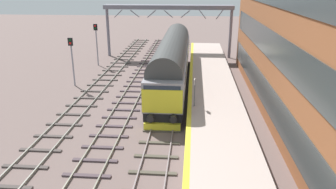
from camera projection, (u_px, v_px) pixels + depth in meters
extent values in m
plane|color=#6B5753|center=(168.00, 105.00, 25.49)|extent=(140.00, 140.00, 0.00)
cube|color=gray|center=(159.00, 104.00, 25.52)|extent=(0.07, 60.00, 0.15)
cube|color=gray|center=(177.00, 104.00, 25.41)|extent=(0.07, 60.00, 0.15)
cube|color=#4D483B|center=(153.00, 173.00, 16.34)|extent=(2.50, 0.26, 0.09)
cube|color=#4D483B|center=(156.00, 157.00, 17.86)|extent=(2.50, 0.26, 0.09)
cube|color=#4D483B|center=(159.00, 143.00, 19.38)|extent=(2.50, 0.26, 0.09)
cube|color=#4D483B|center=(162.00, 131.00, 20.91)|extent=(2.50, 0.26, 0.09)
cube|color=#4D483B|center=(164.00, 121.00, 22.43)|extent=(2.50, 0.26, 0.09)
cube|color=#4D483B|center=(166.00, 112.00, 23.95)|extent=(2.50, 0.26, 0.09)
cube|color=#4D483B|center=(168.00, 104.00, 25.48)|extent=(2.50, 0.26, 0.09)
cube|color=#4D483B|center=(169.00, 97.00, 27.00)|extent=(2.50, 0.26, 0.09)
cube|color=#4D483B|center=(171.00, 91.00, 28.52)|extent=(2.50, 0.26, 0.09)
cube|color=#4D483B|center=(172.00, 86.00, 30.05)|extent=(2.50, 0.26, 0.09)
cube|color=#4D483B|center=(173.00, 81.00, 31.57)|extent=(2.50, 0.26, 0.09)
cube|color=#4D483B|center=(174.00, 76.00, 33.09)|extent=(2.50, 0.26, 0.09)
cube|color=#4D483B|center=(175.00, 72.00, 34.62)|extent=(2.50, 0.26, 0.09)
cube|color=#4D483B|center=(176.00, 68.00, 36.14)|extent=(2.50, 0.26, 0.09)
cube|color=#4D483B|center=(177.00, 65.00, 37.66)|extent=(2.50, 0.26, 0.09)
cube|color=#4D483B|center=(178.00, 61.00, 39.19)|extent=(2.50, 0.26, 0.09)
cube|color=#4D483B|center=(178.00, 58.00, 40.71)|extent=(2.50, 0.26, 0.09)
cube|color=#4D483B|center=(179.00, 56.00, 42.23)|extent=(2.50, 0.26, 0.09)
cube|color=#4D483B|center=(179.00, 53.00, 43.76)|extent=(2.50, 0.26, 0.09)
cube|color=#4D483B|center=(180.00, 51.00, 45.28)|extent=(2.50, 0.26, 0.09)
cube|color=#4D483B|center=(180.00, 48.00, 46.80)|extent=(2.50, 0.26, 0.09)
cube|color=#4D483B|center=(181.00, 46.00, 48.33)|extent=(2.50, 0.26, 0.09)
cube|color=#4D483B|center=(181.00, 44.00, 49.85)|extent=(2.50, 0.26, 0.09)
cube|color=#4D483B|center=(182.00, 42.00, 51.37)|extent=(2.50, 0.26, 0.09)
cube|color=#4D483B|center=(182.00, 41.00, 52.90)|extent=(2.50, 0.26, 0.09)
cube|color=gray|center=(119.00, 102.00, 25.77)|extent=(0.07, 60.00, 0.15)
cube|color=gray|center=(136.00, 103.00, 25.66)|extent=(0.07, 60.00, 0.15)
cube|color=#4B3D42|center=(87.00, 176.00, 16.10)|extent=(2.50, 0.26, 0.09)
cube|color=#4B3D42|center=(95.00, 160.00, 17.48)|extent=(2.50, 0.26, 0.09)
cube|color=#4B3D42|center=(102.00, 147.00, 18.85)|extent=(2.50, 0.26, 0.09)
cube|color=#4B3D42|center=(109.00, 136.00, 20.23)|extent=(2.50, 0.26, 0.09)
cube|color=#4B3D42|center=(114.00, 126.00, 21.60)|extent=(2.50, 0.26, 0.09)
cube|color=#4B3D42|center=(119.00, 118.00, 22.98)|extent=(2.50, 0.26, 0.09)
cube|color=#4B3D42|center=(123.00, 110.00, 24.35)|extent=(2.50, 0.26, 0.09)
cube|color=#4B3D42|center=(127.00, 103.00, 25.73)|extent=(2.50, 0.26, 0.09)
cube|color=#4B3D42|center=(131.00, 97.00, 27.10)|extent=(2.50, 0.26, 0.09)
cube|color=#4B3D42|center=(134.00, 91.00, 28.48)|extent=(2.50, 0.26, 0.09)
cube|color=#4B3D42|center=(137.00, 86.00, 29.85)|extent=(2.50, 0.26, 0.09)
cube|color=#4B3D42|center=(139.00, 82.00, 31.23)|extent=(2.50, 0.26, 0.09)
cube|color=#4B3D42|center=(142.00, 77.00, 32.60)|extent=(2.50, 0.26, 0.09)
cube|color=#4B3D42|center=(144.00, 74.00, 33.98)|extent=(2.50, 0.26, 0.09)
cube|color=#4B3D42|center=(146.00, 70.00, 35.35)|extent=(2.50, 0.26, 0.09)
cube|color=#4B3D42|center=(148.00, 67.00, 36.73)|extent=(2.50, 0.26, 0.09)
cube|color=#4B3D42|center=(149.00, 64.00, 38.10)|extent=(2.50, 0.26, 0.09)
cube|color=#4B3D42|center=(151.00, 61.00, 39.48)|extent=(2.50, 0.26, 0.09)
cube|color=#4B3D42|center=(153.00, 58.00, 40.85)|extent=(2.50, 0.26, 0.09)
cube|color=#4B3D42|center=(154.00, 56.00, 42.23)|extent=(2.50, 0.26, 0.09)
cube|color=#4B3D42|center=(155.00, 53.00, 43.60)|extent=(2.50, 0.26, 0.09)
cube|color=#4B3D42|center=(156.00, 51.00, 44.97)|extent=(2.50, 0.26, 0.09)
cube|color=#4B3D42|center=(158.00, 49.00, 46.35)|extent=(2.50, 0.26, 0.09)
cube|color=#4B3D42|center=(159.00, 47.00, 47.72)|extent=(2.50, 0.26, 0.09)
cube|color=#4B3D42|center=(160.00, 45.00, 49.10)|extent=(2.50, 0.26, 0.09)
cube|color=#4B3D42|center=(161.00, 43.00, 50.47)|extent=(2.50, 0.26, 0.09)
cube|color=#4B3D42|center=(162.00, 42.00, 51.85)|extent=(2.50, 0.26, 0.09)
cube|color=#4B3D42|center=(162.00, 40.00, 53.22)|extent=(2.50, 0.26, 0.09)
cube|color=gray|center=(76.00, 101.00, 26.04)|extent=(0.07, 60.00, 0.15)
cube|color=gray|center=(94.00, 102.00, 25.93)|extent=(0.07, 60.00, 0.15)
cube|color=#483F3C|center=(7.00, 187.00, 15.22)|extent=(2.50, 0.26, 0.09)
cube|color=#483F3C|center=(25.00, 167.00, 16.88)|extent=(2.50, 0.26, 0.09)
cube|color=#483F3C|center=(41.00, 150.00, 18.53)|extent=(2.50, 0.26, 0.09)
cube|color=#483F3C|center=(53.00, 136.00, 20.19)|extent=(2.50, 0.26, 0.09)
cube|color=#483F3C|center=(64.00, 125.00, 21.85)|extent=(2.50, 0.26, 0.09)
cube|color=#483F3C|center=(73.00, 115.00, 23.51)|extent=(2.50, 0.26, 0.09)
cube|color=#483F3C|center=(81.00, 106.00, 25.17)|extent=(2.50, 0.26, 0.09)
cube|color=#483F3C|center=(88.00, 98.00, 26.82)|extent=(2.50, 0.26, 0.09)
cube|color=#483F3C|center=(95.00, 91.00, 28.48)|extent=(2.50, 0.26, 0.09)
cube|color=#483F3C|center=(100.00, 85.00, 30.14)|extent=(2.50, 0.26, 0.09)
cube|color=#483F3C|center=(105.00, 80.00, 31.80)|extent=(2.50, 0.26, 0.09)
cube|color=#483F3C|center=(110.00, 75.00, 33.45)|extent=(2.50, 0.26, 0.09)
cube|color=#483F3C|center=(114.00, 71.00, 35.11)|extent=(2.50, 0.26, 0.09)
cube|color=#483F3C|center=(117.00, 67.00, 36.77)|extent=(2.50, 0.26, 0.09)
cube|color=#483F3C|center=(121.00, 63.00, 38.43)|extent=(2.50, 0.26, 0.09)
cube|color=#483F3C|center=(124.00, 60.00, 40.09)|extent=(2.50, 0.26, 0.09)
cube|color=#483F3C|center=(127.00, 56.00, 41.74)|extent=(2.50, 0.26, 0.09)
cube|color=#483F3C|center=(129.00, 54.00, 43.40)|extent=(2.50, 0.26, 0.09)
cube|color=#483F3C|center=(132.00, 51.00, 45.06)|extent=(2.50, 0.26, 0.09)
cube|color=#483F3C|center=(134.00, 48.00, 46.72)|extent=(2.50, 0.26, 0.09)
cube|color=#483F3C|center=(136.00, 46.00, 48.37)|extent=(2.50, 0.26, 0.09)
cube|color=#483F3C|center=(138.00, 44.00, 50.03)|extent=(2.50, 0.26, 0.09)
cube|color=#483F3C|center=(140.00, 42.00, 51.69)|extent=(2.50, 0.26, 0.09)
cube|color=#483F3C|center=(142.00, 40.00, 53.35)|extent=(2.50, 0.26, 0.09)
cube|color=#B8A59C|center=(214.00, 100.00, 25.05)|extent=(4.00, 44.00, 1.00)
cube|color=yellow|center=(190.00, 94.00, 25.02)|extent=(0.30, 44.00, 0.01)
cube|color=brown|center=(304.00, 45.00, 22.22)|extent=(4.99, 30.61, 10.27)
cube|color=#333A3A|center=(262.00, 88.00, 23.50)|extent=(0.06, 28.16, 1.92)
cube|color=#333A3A|center=(267.00, 42.00, 22.35)|extent=(0.06, 28.16, 1.92)
cube|color=black|center=(172.00, 77.00, 30.11)|extent=(2.56, 19.56, 0.60)
cube|color=gray|center=(172.00, 63.00, 29.66)|extent=(2.70, 19.56, 2.10)
cylinder|color=#3A3B3A|center=(173.00, 50.00, 29.25)|extent=(2.56, 18.00, 2.57)
cube|color=yellow|center=(162.00, 102.00, 20.49)|extent=(2.65, 0.08, 1.58)
cube|color=#232D3D|center=(162.00, 91.00, 20.26)|extent=(2.38, 0.04, 0.64)
cube|color=#232D3D|center=(187.00, 60.00, 29.46)|extent=(0.04, 13.69, 0.44)
cylinder|color=black|center=(150.00, 118.00, 20.71)|extent=(0.48, 0.35, 0.48)
cylinder|color=black|center=(173.00, 119.00, 20.60)|extent=(0.48, 0.35, 0.48)
cube|color=yellow|center=(162.00, 126.00, 21.01)|extent=(2.43, 0.36, 0.47)
cylinder|color=black|center=(165.00, 112.00, 22.75)|extent=(1.64, 1.04, 1.04)
cylinder|color=black|center=(166.00, 106.00, 23.78)|extent=(1.64, 1.04, 1.04)
cylinder|color=black|center=(167.00, 101.00, 24.82)|extent=(1.64, 1.04, 1.04)
cylinder|color=black|center=(176.00, 65.00, 35.61)|extent=(1.64, 1.04, 1.04)
cylinder|color=black|center=(176.00, 62.00, 36.65)|extent=(1.64, 1.04, 1.04)
cylinder|color=black|center=(177.00, 60.00, 37.68)|extent=(1.64, 1.04, 1.04)
cylinder|color=gray|center=(73.00, 62.00, 29.46)|extent=(0.14, 0.14, 4.52)
cube|color=black|center=(70.00, 42.00, 28.77)|extent=(0.44, 0.10, 0.71)
cylinder|color=#0A3E13|center=(70.00, 40.00, 28.66)|extent=(0.20, 0.06, 0.20)
cylinder|color=red|center=(70.00, 43.00, 28.75)|extent=(0.20, 0.06, 0.20)
cylinder|color=gray|center=(97.00, 45.00, 36.70)|extent=(0.14, 0.14, 4.79)
cube|color=black|center=(95.00, 27.00, 35.96)|extent=(0.44, 0.10, 0.71)
cylinder|color=red|center=(95.00, 26.00, 35.85)|extent=(0.20, 0.06, 0.20)
cylinder|color=#0A3E13|center=(95.00, 28.00, 35.95)|extent=(0.20, 0.06, 0.20)
cylinder|color=slate|center=(195.00, 93.00, 22.21)|extent=(0.08, 0.08, 1.97)
cube|color=silver|center=(195.00, 82.00, 21.94)|extent=(0.05, 0.44, 0.36)
cube|color=black|center=(194.00, 82.00, 21.94)|extent=(0.01, 0.20, 0.24)
cylinder|color=slate|center=(108.00, 33.00, 41.39)|extent=(0.36, 0.36, 6.05)
cylinder|color=slate|center=(230.00, 34.00, 40.20)|extent=(0.36, 0.36, 6.05)
cube|color=slate|center=(168.00, 7.00, 39.70)|extent=(16.09, 2.00, 0.50)
cylinder|color=slate|center=(118.00, 14.00, 40.47)|extent=(1.10, 0.10, 1.02)
cylinder|color=slate|center=(135.00, 14.00, 40.31)|extent=(1.17, 0.10, 0.93)
cylinder|color=slate|center=(152.00, 14.00, 40.15)|extent=(1.14, 0.10, 0.97)
cylinder|color=slate|center=(168.00, 14.00, 39.99)|extent=(1.15, 0.10, 0.97)
cylinder|color=slate|center=(185.00, 14.00, 39.82)|extent=(1.17, 0.10, 0.94)
cylinder|color=slate|center=(202.00, 14.00, 39.66)|extent=(0.96, 0.10, 1.15)
cylinder|color=slate|center=(220.00, 14.00, 39.50)|extent=(0.89, 0.10, 1.20)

